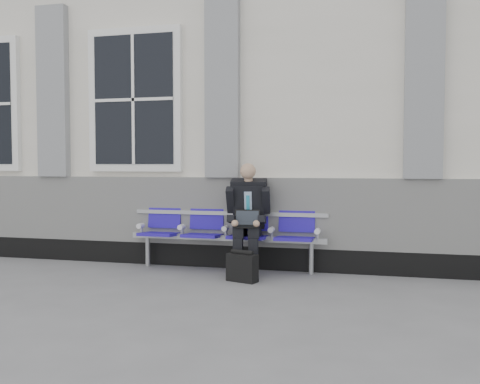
# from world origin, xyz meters

# --- Properties ---
(ground) EXTENTS (70.00, 70.00, 0.00)m
(ground) POSITION_xyz_m (0.00, 0.00, 0.00)
(ground) COLOR slate
(ground) RESTS_ON ground
(station_building) EXTENTS (14.40, 4.40, 4.49)m
(station_building) POSITION_xyz_m (-0.02, 3.47, 2.22)
(station_building) COLOR silver
(station_building) RESTS_ON ground
(bench) EXTENTS (2.60, 0.47, 0.91)m
(bench) POSITION_xyz_m (1.69, 1.32, 0.55)
(bench) COLOR #9EA0A3
(bench) RESTS_ON ground
(businessman) EXTENTS (0.57, 0.77, 1.39)m
(businessman) POSITION_xyz_m (2.00, 1.19, 0.75)
(businessman) COLOR black
(businessman) RESTS_ON ground
(briefcase) EXTENTS (0.39, 0.26, 0.37)m
(briefcase) POSITION_xyz_m (2.05, 0.69, 0.17)
(briefcase) COLOR black
(briefcase) RESTS_ON ground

